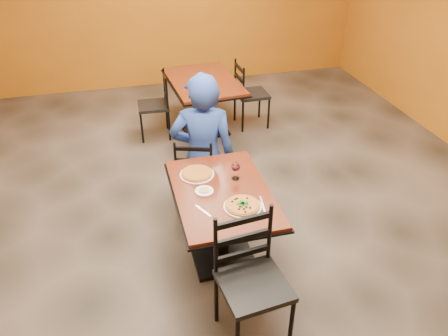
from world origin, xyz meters
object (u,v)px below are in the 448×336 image
object	(u,v)px
chair_second_right	(252,94)
side_plate	(204,191)
chair_second_left	(153,106)
pizza_far	(197,173)
table_main	(222,209)
plate_main	(243,207)
pizza_main	(243,205)
table_second	(204,93)
plate_far	(197,175)
chair_main_far	(196,171)
diner	(203,139)
chair_main_near	(254,286)
wine_glass	(236,170)

from	to	relation	value
chair_second_right	side_plate	world-z (taller)	chair_second_right
chair_second_left	pizza_far	bearing A→B (deg)	6.45
table_main	plate_main	size ratio (longest dim) A/B	3.97
plate_main	pizza_far	distance (m)	0.62
table_main	pizza_main	xyz separation A→B (m)	(0.10, -0.26, 0.21)
table_second	table_main	bearing A→B (deg)	-98.67
side_plate	plate_far	bearing A→B (deg)	91.92
chair_main_far	chair_second_left	distance (m)	1.74
table_second	chair_main_far	xyz separation A→B (m)	(-0.45, -1.72, -0.13)
diner	side_plate	world-z (taller)	diner
diner	plate_far	xyz separation A→B (m)	(-0.20, -0.69, 0.03)
chair_main_near	diner	bearing A→B (deg)	82.43
side_plate	table_main	bearing A→B (deg)	-12.16
table_main	chair_second_left	world-z (taller)	chair_second_left
table_main	pizza_main	size ratio (longest dim) A/B	4.33
chair_second_left	pizza_main	xyz separation A→B (m)	(0.41, -2.83, 0.32)
table_second	diner	world-z (taller)	diner
chair_second_left	pizza_main	world-z (taller)	chair_second_left
table_second	chair_second_right	bearing A→B (deg)	0.00
table_main	chair_second_right	bearing A→B (deg)	67.05
table_main	chair_main_near	bearing A→B (deg)	-89.34
chair_main_far	wine_glass	size ratio (longest dim) A/B	4.81
chair_main_near	diner	xyz separation A→B (m)	(0.03, 1.88, 0.21)
plate_main	table_main	bearing A→B (deg)	112.03
wine_glass	table_second	bearing A→B (deg)	84.56
diner	plate_main	distance (m)	1.25
wine_glass	table_main	bearing A→B (deg)	-135.97
table_second	chair_main_far	size ratio (longest dim) A/B	1.59
chair_main_near	diner	size ratio (longest dim) A/B	0.72
chair_second_right	plate_far	xyz separation A→B (m)	(-1.25, -2.28, 0.29)
side_plate	table_second	bearing A→B (deg)	77.99
diner	pizza_main	xyz separation A→B (m)	(0.06, -1.25, 0.05)
table_main	pizza_main	world-z (taller)	pizza_main
chair_main_near	plate_far	bearing A→B (deg)	91.55
chair_main_near	chair_second_right	xyz separation A→B (m)	(1.08, 3.46, -0.05)
plate_far	plate_main	bearing A→B (deg)	-64.80
pizza_main	wine_glass	distance (m)	0.43
table_main	plate_far	xyz separation A→B (m)	(-0.16, 0.30, 0.20)
plate_far	pizza_far	xyz separation A→B (m)	(0.00, 0.00, 0.02)
chair_second_left	chair_second_right	bearing A→B (deg)	92.73
plate_main	wine_glass	size ratio (longest dim) A/B	1.72
chair_main_near	plate_main	size ratio (longest dim) A/B	3.35
diner	wine_glass	xyz separation A→B (m)	(0.12, -0.83, 0.11)
pizza_far	wine_glass	distance (m)	0.36
table_main	pizza_far	world-z (taller)	pizza_far
chair_second_left	diner	size ratio (longest dim) A/B	0.62
pizza_main	side_plate	distance (m)	0.39
diner	pizza_main	size ratio (longest dim) A/B	5.11
plate_far	pizza_far	bearing A→B (deg)	0.00
table_main	table_second	bearing A→B (deg)	81.33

